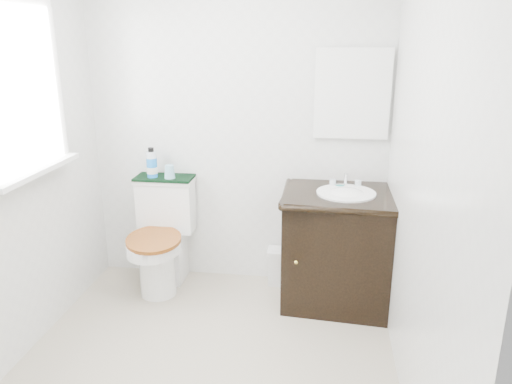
% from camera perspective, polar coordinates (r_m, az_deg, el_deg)
% --- Properties ---
extents(floor, '(2.40, 2.40, 0.00)m').
position_cam_1_polar(floor, '(3.06, -5.99, -19.49)').
color(floor, '#BBAD97').
rests_on(floor, ground).
extents(wall_back, '(2.40, 0.00, 2.40)m').
position_cam_1_polar(wall_back, '(3.68, -2.17, 7.49)').
color(wall_back, silver).
rests_on(wall_back, ground).
extents(wall_front, '(2.40, 0.00, 2.40)m').
position_cam_1_polar(wall_front, '(1.47, -18.65, -9.17)').
color(wall_front, silver).
rests_on(wall_front, ground).
extents(wall_right, '(0.00, 2.40, 2.40)m').
position_cam_1_polar(wall_right, '(2.50, 18.41, 1.78)').
color(wall_right, silver).
rests_on(wall_right, ground).
extents(window, '(0.02, 0.70, 0.90)m').
position_cam_1_polar(window, '(3.13, -25.51, 10.56)').
color(window, white).
rests_on(window, wall_left).
extents(mirror, '(0.50, 0.02, 0.60)m').
position_cam_1_polar(mirror, '(3.57, 10.96, 10.94)').
color(mirror, silver).
rests_on(mirror, wall_back).
extents(toilet, '(0.48, 0.67, 0.81)m').
position_cam_1_polar(toilet, '(3.83, -10.62, -5.57)').
color(toilet, white).
rests_on(toilet, floor).
extents(vanity, '(0.81, 0.71, 0.92)m').
position_cam_1_polar(vanity, '(3.56, 9.44, -5.98)').
color(vanity, black).
rests_on(vanity, floor).
extents(trash_bin, '(0.20, 0.16, 0.28)m').
position_cam_1_polar(trash_bin, '(3.87, 2.80, -8.47)').
color(trash_bin, white).
rests_on(trash_bin, floor).
extents(towel, '(0.43, 0.22, 0.02)m').
position_cam_1_polar(towel, '(3.79, -10.44, 1.63)').
color(towel, black).
rests_on(towel, toilet).
extents(mouthwash_bottle, '(0.08, 0.08, 0.22)m').
position_cam_1_polar(mouthwash_bottle, '(3.76, -11.83, 3.18)').
color(mouthwash_bottle, blue).
rests_on(mouthwash_bottle, towel).
extents(cup, '(0.08, 0.08, 0.10)m').
position_cam_1_polar(cup, '(3.72, -9.84, 2.30)').
color(cup, '#80BBD2').
rests_on(cup, towel).
extents(soap_bar, '(0.07, 0.05, 0.02)m').
position_cam_1_polar(soap_bar, '(3.54, 9.55, 0.72)').
color(soap_bar, '#166C69').
rests_on(soap_bar, vanity).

